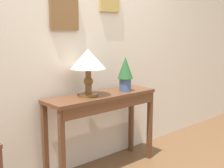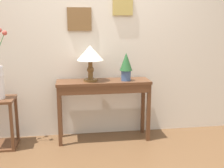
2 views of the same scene
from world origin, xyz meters
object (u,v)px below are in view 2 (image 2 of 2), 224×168
object	(u,v)px
console_table	(104,91)
potted_plant_on_console	(126,65)
table_lamp	(90,55)
pedestal_stand_left	(1,123)

from	to	relation	value
console_table	potted_plant_on_console	bearing A→B (deg)	-3.55
table_lamp	potted_plant_on_console	distance (m)	0.47
pedestal_stand_left	console_table	bearing A→B (deg)	1.42
console_table	pedestal_stand_left	bearing A→B (deg)	-178.58
console_table	pedestal_stand_left	xyz separation A→B (m)	(-1.28, -0.03, -0.35)
console_table	pedestal_stand_left	world-z (taller)	console_table
table_lamp	pedestal_stand_left	distance (m)	1.38
potted_plant_on_console	pedestal_stand_left	xyz separation A→B (m)	(-1.57, -0.01, -0.68)
potted_plant_on_console	pedestal_stand_left	world-z (taller)	potted_plant_on_console
table_lamp	potted_plant_on_console	size ratio (longest dim) A/B	1.26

